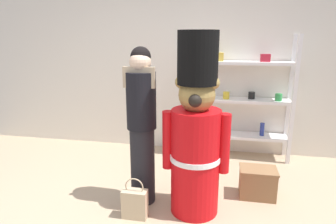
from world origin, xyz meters
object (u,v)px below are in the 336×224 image
Objects in this scene: merchandise_shelf at (238,98)px; shopping_bag at (135,203)px; person_shopper at (142,123)px; display_crate at (257,182)px; teddy_bear_guard at (196,136)px.

shopping_bag is at bearing -119.81° from merchandise_shelf.
person_shopper is 4.12× the size of display_crate.
shopping_bag is (-0.55, -0.23, -0.64)m from teddy_bear_guard.
teddy_bear_guard is at bearing 22.65° from shopping_bag.
person_shopper is at bearing -165.51° from display_crate.
person_shopper is at bearing 171.62° from teddy_bear_guard.
merchandise_shelf is 1.75m from person_shopper.
shopping_bag is (0.00, -0.31, -0.71)m from person_shopper.
merchandise_shelf is 4.20× the size of shopping_bag.
teddy_bear_guard is 4.26× the size of shopping_bag.
person_shopper is (-0.55, 0.08, 0.07)m from teddy_bear_guard.
merchandise_shelf is 1.08× the size of person_shopper.
merchandise_shelf reaches higher than display_crate.
person_shopper reaches higher than display_crate.
teddy_bear_guard is at bearing -8.38° from person_shopper.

